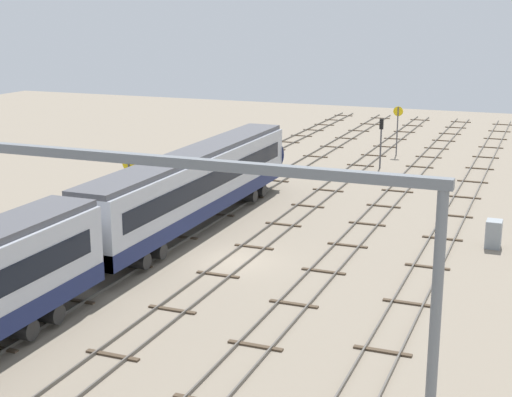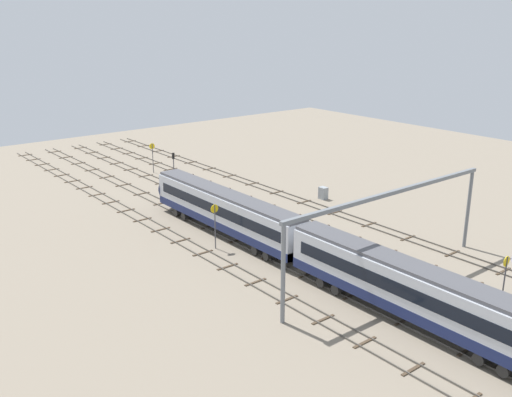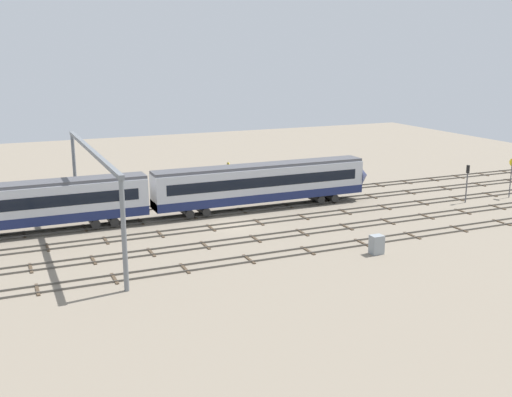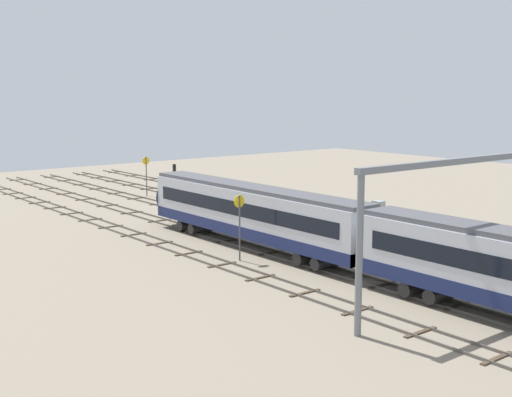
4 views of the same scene
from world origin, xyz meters
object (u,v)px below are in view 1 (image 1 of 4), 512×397
object	(u,v)px
overhead_gantry	(91,196)
signal_light_trackside_departure	(381,136)
speed_sign_far_trackside	(130,184)
relay_cabinet	(494,234)
speed_sign_near_foreground	(398,123)

from	to	relation	value
overhead_gantry	signal_light_trackside_departure	xyz separation A→B (m)	(41.07, -1.87, -3.94)
speed_sign_far_trackside	relay_cabinet	size ratio (longest dim) A/B	2.97
overhead_gantry	speed_sign_far_trackside	xyz separation A→B (m)	(15.94, 8.12, -3.64)
signal_light_trackside_departure	relay_cabinet	size ratio (longest dim) A/B	2.67
overhead_gantry	speed_sign_far_trackside	size ratio (longest dim) A/B	5.38
signal_light_trackside_departure	speed_sign_far_trackside	bearing A→B (deg)	158.33
speed_sign_far_trackside	signal_light_trackside_departure	world-z (taller)	speed_sign_far_trackside
relay_cabinet	signal_light_trackside_departure	bearing A→B (deg)	29.29
speed_sign_far_trackside	signal_light_trackside_departure	bearing A→B (deg)	-21.67
overhead_gantry	signal_light_trackside_departure	distance (m)	41.31
overhead_gantry	speed_sign_far_trackside	distance (m)	18.25
speed_sign_far_trackside	relay_cabinet	world-z (taller)	speed_sign_far_trackside
overhead_gantry	speed_sign_far_trackside	world-z (taller)	overhead_gantry
overhead_gantry	relay_cabinet	world-z (taller)	overhead_gantry
speed_sign_near_foreground	relay_cabinet	bearing A→B (deg)	-157.33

